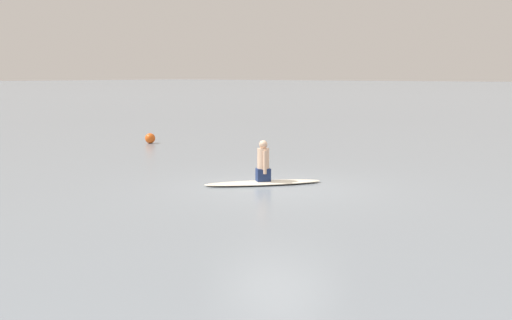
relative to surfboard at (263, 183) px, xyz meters
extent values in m
plane|color=gray|center=(-0.17, -0.49, -0.04)|extent=(400.00, 400.00, 0.00)
ellipsoid|color=silver|center=(0.00, 0.00, 0.00)|extent=(2.51, 2.18, 0.08)
cube|color=navy|center=(0.00, 0.00, 0.19)|extent=(0.40, 0.39, 0.29)
cylinder|color=#D6AD8E|center=(0.00, 0.00, 0.55)|extent=(0.38, 0.38, 0.48)
sphere|color=#D6AD8E|center=(0.00, 0.00, 0.88)|extent=(0.19, 0.19, 0.19)
cylinder|color=#D6AD8E|center=(0.10, 0.13, 0.49)|extent=(0.11, 0.11, 0.53)
cylinder|color=#D6AD8E|center=(-0.10, -0.13, 0.49)|extent=(0.11, 0.11, 0.53)
sphere|color=#E55919|center=(4.81, 8.79, 0.14)|extent=(0.37, 0.37, 0.37)
camera|label=1|loc=(-12.22, -9.29, 2.47)|focal=47.93mm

